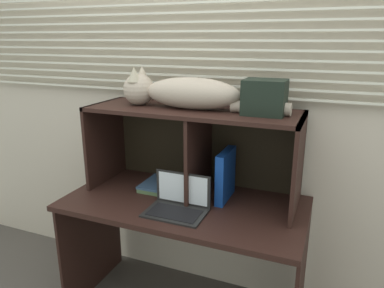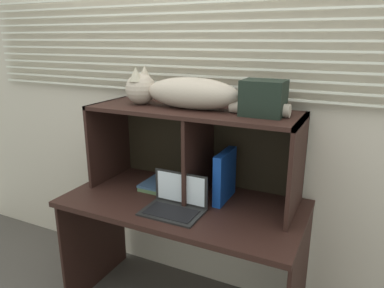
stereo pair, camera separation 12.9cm
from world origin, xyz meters
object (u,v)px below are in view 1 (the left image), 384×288
(cat, at_px, (181,92))
(laptop, at_px, (178,204))
(book_stack, at_px, (157,184))
(binder_upright, at_px, (225,175))
(storage_box, at_px, (265,97))

(cat, bearing_deg, laptop, -70.40)
(cat, xyz_separation_m, book_stack, (-0.16, 0.00, -0.57))
(binder_upright, xyz_separation_m, storage_box, (0.19, 0.00, 0.45))
(cat, xyz_separation_m, binder_upright, (0.27, -0.00, -0.45))
(cat, distance_m, binder_upright, 0.52)
(storage_box, bearing_deg, laptop, -147.83)
(book_stack, bearing_deg, cat, -0.79)
(laptop, relative_size, binder_upright, 1.10)
(cat, distance_m, laptop, 0.61)
(binder_upright, distance_m, book_stack, 0.45)
(laptop, xyz_separation_m, binder_upright, (0.19, 0.24, 0.10))
(binder_upright, xyz_separation_m, book_stack, (-0.43, 0.00, -0.12))
(binder_upright, bearing_deg, book_stack, 179.70)
(cat, distance_m, storage_box, 0.46)
(cat, relative_size, binder_upright, 3.34)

